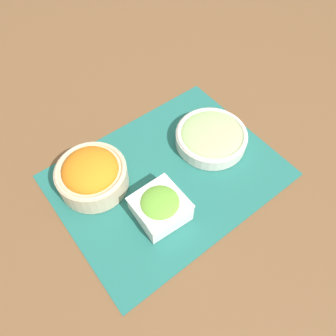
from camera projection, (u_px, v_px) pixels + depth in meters
The scene contains 5 objects.
ground_plane at pixel (168, 175), 0.84m from camera, with size 3.00×3.00×0.00m, color brown.
placemat at pixel (168, 175), 0.84m from camera, with size 0.55×0.42×0.00m.
cucumber_bowl at pixel (211, 136), 0.88m from camera, with size 0.19×0.19×0.05m.
lettuce_bowl at pixel (160, 207), 0.75m from camera, with size 0.12×0.12×0.07m.
carrot_bowl at pixel (92, 174), 0.79m from camera, with size 0.17×0.17×0.09m.
Camera 1 is at (-0.28, -0.36, 0.70)m, focal length 35.00 mm.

